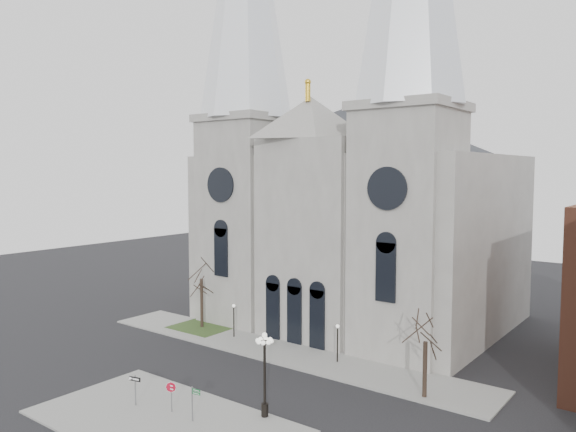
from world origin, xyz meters
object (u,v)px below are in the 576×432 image
Objects in this scene: one_way_sign at (135,385)px; street_name_sign at (193,401)px; globe_lamp at (265,364)px; stop_sign at (171,390)px.

street_name_sign is (5.08, 0.69, -0.09)m from one_way_sign.
stop_sign is at bearing -149.19° from globe_lamp.
globe_lamp is at bearing 24.06° from stop_sign.
one_way_sign reaches higher than stop_sign.
street_name_sign reaches higher than one_way_sign.
globe_lamp is (5.49, 3.27, 2.06)m from stop_sign.
one_way_sign is (-2.82, -0.81, -0.07)m from stop_sign.
street_name_sign is at bearing -6.48° from one_way_sign.
street_name_sign reaches higher than stop_sign.
stop_sign is at bearing 169.17° from street_name_sign.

